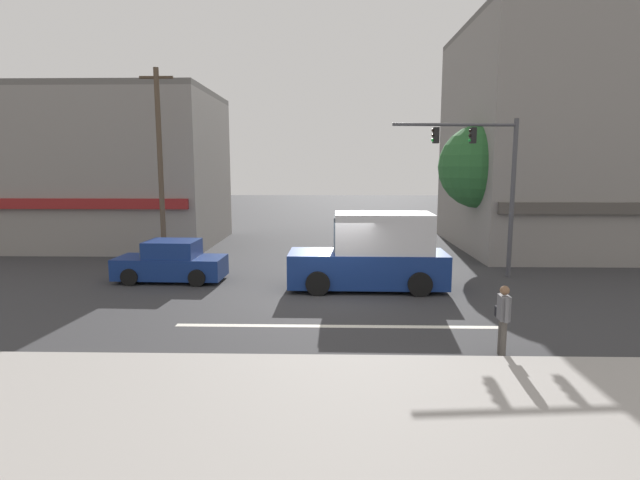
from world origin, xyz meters
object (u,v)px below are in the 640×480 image
traffic_light_mast (489,172)px  street_tree (481,167)px  box_truck_crossing_leftbound (373,255)px  sedan_approaching_near (372,236)px  utility_pole_near_left (160,167)px  sedan_crossing_center (171,263)px  pedestrian_foreground_with_bag (503,316)px

traffic_light_mast → street_tree: bearing=77.5°
street_tree → box_truck_crossing_leftbound: street_tree is taller
street_tree → sedan_approaching_near: 6.51m
box_truck_crossing_leftbound → traffic_light_mast: bearing=23.6°
street_tree → utility_pole_near_left: bearing=-168.3°
street_tree → sedan_crossing_center: 14.88m
utility_pole_near_left → sedan_crossing_center: size_ratio=2.03×
street_tree → sedan_approaching_near: bearing=157.3°
traffic_light_mast → sedan_crossing_center: (-12.27, -0.93, -3.46)m
traffic_light_mast → sedan_approaching_near: 8.54m
street_tree → utility_pole_near_left: size_ratio=0.76×
box_truck_crossing_leftbound → pedestrian_foreground_with_bag: bearing=-68.5°
street_tree → traffic_light_mast: street_tree is taller
sedan_approaching_near → pedestrian_foreground_with_bag: size_ratio=2.48×
street_tree → pedestrian_foreground_with_bag: size_ratio=3.82×
box_truck_crossing_leftbound → sedan_approaching_near: bearing=85.7°
sedan_approaching_near → pedestrian_foreground_with_bag: bearing=-83.0°
street_tree → sedan_approaching_near: size_ratio=1.54×
utility_pole_near_left → traffic_light_mast: (13.41, -1.67, -0.20)m
utility_pole_near_left → traffic_light_mast: bearing=-7.1°
street_tree → sedan_crossing_center: street_tree is taller
sedan_approaching_near → traffic_light_mast: bearing=-59.6°
utility_pole_near_left → box_truck_crossing_leftbound: size_ratio=1.50×
utility_pole_near_left → pedestrian_foreground_with_bag: size_ratio=5.05×
traffic_light_mast → sedan_crossing_center: 12.78m
pedestrian_foreground_with_bag → sedan_crossing_center: bearing=143.9°
street_tree → traffic_light_mast: size_ratio=1.03×
street_tree → utility_pole_near_left: 14.74m
traffic_light_mast → sedan_approaching_near: (-3.95, 6.74, -3.46)m
traffic_light_mast → sedan_crossing_center: size_ratio=1.49×
traffic_light_mast → box_truck_crossing_leftbound: 5.82m
utility_pole_near_left → sedan_approaching_near: (9.46, 5.07, -3.66)m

